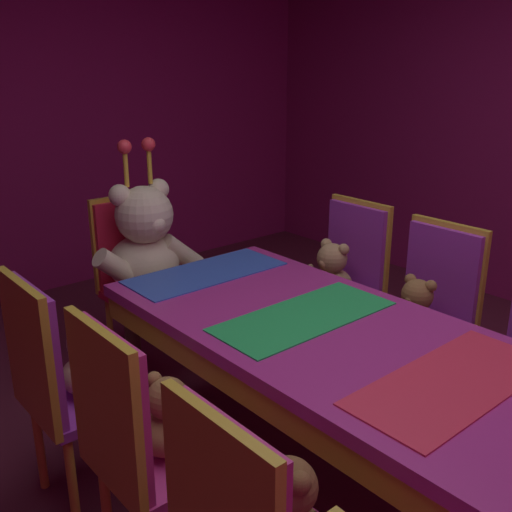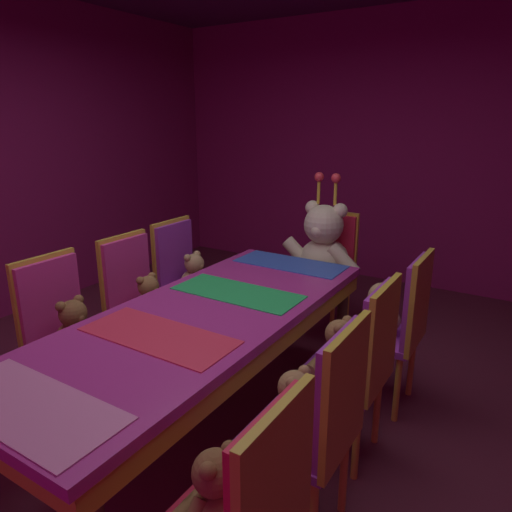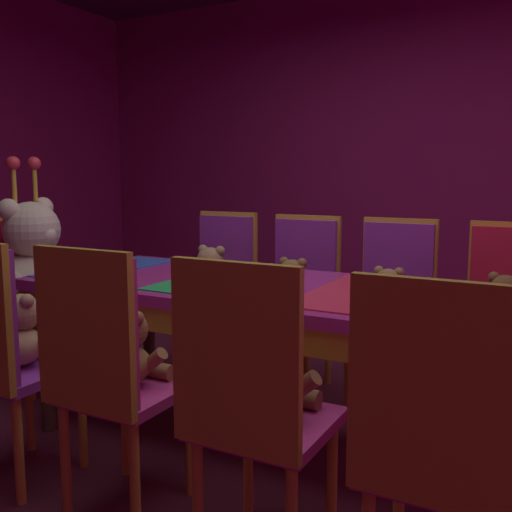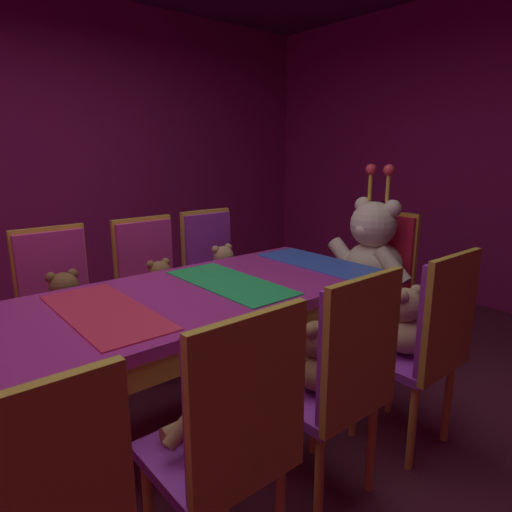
% 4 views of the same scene
% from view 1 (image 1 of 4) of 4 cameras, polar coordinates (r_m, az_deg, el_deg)
% --- Properties ---
extents(wall_back, '(5.20, 0.12, 2.80)m').
position_cam_1_polar(wall_back, '(4.66, -21.64, 13.39)').
color(wall_back, '#8C1959').
rests_on(wall_back, ground_plane).
extents(banquet_table, '(0.90, 2.34, 0.75)m').
position_cam_1_polar(banquet_table, '(2.22, 10.80, -10.50)').
color(banquet_table, '#B22D8C').
rests_on(banquet_table, ground_plane).
extents(chair_left_2, '(0.42, 0.41, 0.98)m').
position_cam_1_polar(chair_left_2, '(1.98, -11.97, -16.33)').
color(chair_left_2, '#CC338C').
rests_on(chair_left_2, ground_plane).
extents(teddy_left_2, '(0.23, 0.30, 0.28)m').
position_cam_1_polar(teddy_left_2, '(2.05, -8.30, -15.38)').
color(teddy_left_2, olive).
rests_on(teddy_left_2, chair_left_2).
extents(chair_left_3, '(0.42, 0.41, 0.98)m').
position_cam_1_polar(chair_left_3, '(2.38, -18.96, -10.64)').
color(chair_left_3, purple).
rests_on(chair_left_3, ground_plane).
extents(teddy_left_3, '(0.25, 0.32, 0.30)m').
position_cam_1_polar(teddy_left_3, '(2.43, -15.75, -9.91)').
color(teddy_left_3, tan).
rests_on(teddy_left_3, chair_left_3).
extents(chair_right_2, '(0.42, 0.41, 0.98)m').
position_cam_1_polar(chair_right_2, '(2.98, 16.71, -4.36)').
color(chair_right_2, purple).
rests_on(chair_right_2, ground_plane).
extents(teddy_right_2, '(0.25, 0.32, 0.30)m').
position_cam_1_polar(teddy_right_2, '(2.87, 15.09, -5.30)').
color(teddy_right_2, olive).
rests_on(teddy_right_2, chair_right_2).
extents(chair_right_3, '(0.42, 0.41, 0.98)m').
position_cam_1_polar(chair_right_3, '(3.32, 8.92, -1.39)').
color(chair_right_3, purple).
rests_on(chair_right_3, ground_plane).
extents(teddy_right_3, '(0.27, 0.35, 0.33)m').
position_cam_1_polar(teddy_right_3, '(3.22, 7.21, -1.91)').
color(teddy_right_3, tan).
rests_on(teddy_right_3, chair_right_3).
extents(throne_chair, '(0.41, 0.42, 0.98)m').
position_cam_1_polar(throne_chair, '(3.47, -11.74, -0.71)').
color(throne_chair, red).
rests_on(throne_chair, ground_plane).
extents(king_teddy_bear, '(0.67, 0.52, 0.86)m').
position_cam_1_polar(king_teddy_bear, '(3.29, -10.46, 0.81)').
color(king_teddy_bear, beige).
rests_on(king_teddy_bear, throne_chair).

